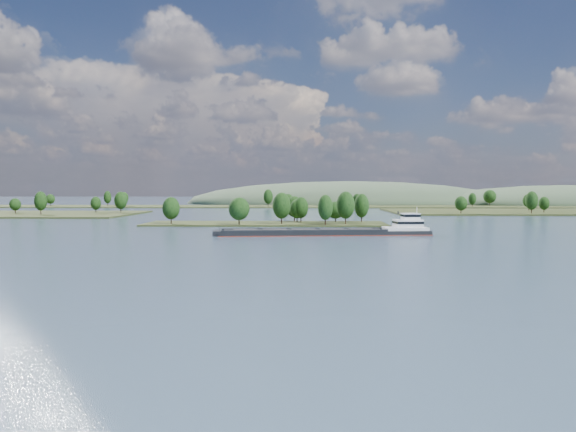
{
  "coord_description": "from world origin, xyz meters",
  "views": [
    {
      "loc": [
        15.46,
        -53.69,
        15.17
      ],
      "look_at": [
        10.65,
        130.0,
        6.0
      ],
      "focal_mm": 35.0,
      "sensor_mm": 36.0,
      "label": 1
    }
  ],
  "objects": [
    {
      "name": "hill_east",
      "position": [
        260.0,
        470.0,
        0.0
      ],
      "size": [
        260.0,
        140.0,
        36.0
      ],
      "primitive_type": "ellipsoid",
      "color": "#394D35",
      "rests_on": "ground"
    },
    {
      "name": "cargo_barge",
      "position": [
        26.95,
        128.14,
        1.2
      ],
      "size": [
        70.79,
        15.93,
        9.51
      ],
      "color": "black",
      "rests_on": "ground"
    },
    {
      "name": "back_shoreline",
      "position": [
        10.75,
        399.82,
        0.71
      ],
      "size": [
        900.0,
        60.0,
        15.24
      ],
      "color": "#262F15",
      "rests_on": "ground"
    },
    {
      "name": "hill_west",
      "position": [
        60.0,
        500.0,
        0.0
      ],
      "size": [
        320.0,
        160.0,
        44.0
      ],
      "primitive_type": "ellipsoid",
      "color": "#394D35",
      "rests_on": "ground"
    },
    {
      "name": "ground",
      "position": [
        0.0,
        120.0,
        0.0
      ],
      "size": [
        1800.0,
        1800.0,
        0.0
      ],
      "primitive_type": "plane",
      "color": "#3B4E67",
      "rests_on": "ground"
    },
    {
      "name": "tree_island",
      "position": [
        6.68,
        179.0,
        4.11
      ],
      "size": [
        100.0,
        31.04,
        14.49
      ],
      "color": "#262F15",
      "rests_on": "ground"
    }
  ]
}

